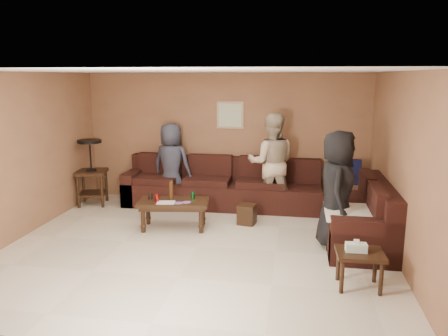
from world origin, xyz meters
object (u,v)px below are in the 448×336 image
object	(u,v)px
coffee_table	(173,205)
person_right	(337,190)
side_table_right	(359,256)
waste_bin	(247,214)
sectional_sofa	(262,199)
end_table_left	(91,171)
person_left	(172,164)
person_middle	(271,163)

from	to	relation	value
coffee_table	person_right	size ratio (longest dim) A/B	0.70
side_table_right	waste_bin	distance (m)	2.56
coffee_table	side_table_right	world-z (taller)	coffee_table
sectional_sofa	end_table_left	xyz separation A→B (m)	(-3.28, 0.24, 0.33)
person_left	person_right	distance (m)	3.35
end_table_left	person_right	bearing A→B (deg)	-17.56
coffee_table	side_table_right	xyz separation A→B (m)	(2.69, -1.62, -0.01)
waste_bin	person_middle	xyz separation A→B (m)	(0.34, 0.80, 0.73)
person_middle	sectional_sofa	bearing A→B (deg)	67.82
sectional_sofa	side_table_right	size ratio (longest dim) A/B	7.88
end_table_left	side_table_right	distance (m)	5.33
sectional_sofa	coffee_table	xyz separation A→B (m)	(-1.37, -0.83, 0.07)
end_table_left	coffee_table	bearing A→B (deg)	-29.03
end_table_left	person_middle	world-z (taller)	person_middle
side_table_right	person_right	world-z (taller)	person_right
person_right	coffee_table	bearing A→B (deg)	86.70
person_right	side_table_right	bearing A→B (deg)	-168.05
side_table_right	person_middle	xyz separation A→B (m)	(-1.19, 2.83, 0.51)
sectional_sofa	side_table_right	world-z (taller)	sectional_sofa
side_table_right	person_middle	world-z (taller)	person_middle
end_table_left	waste_bin	world-z (taller)	end_table_left
person_right	person_middle	bearing A→B (deg)	37.78
side_table_right	person_left	distance (m)	4.27
side_table_right	person_right	bearing A→B (deg)	97.53
coffee_table	end_table_left	world-z (taller)	end_table_left
side_table_right	waste_bin	xyz separation A→B (m)	(-1.54, 2.03, -0.22)
coffee_table	waste_bin	bearing A→B (deg)	19.85
sectional_sofa	end_table_left	world-z (taller)	end_table_left
waste_bin	person_left	distance (m)	1.89
sectional_sofa	person_middle	size ratio (longest dim) A/B	2.59
coffee_table	person_left	xyz separation A→B (m)	(-0.39, 1.31, 0.39)
coffee_table	person_right	xyz separation A→B (m)	(2.52, -0.34, 0.45)
side_table_right	waste_bin	world-z (taller)	side_table_right
person_middle	person_right	xyz separation A→B (m)	(1.03, -1.56, -0.05)
coffee_table	end_table_left	bearing A→B (deg)	150.97
end_table_left	sectional_sofa	bearing A→B (deg)	-4.12
waste_bin	sectional_sofa	bearing A→B (deg)	62.12
end_table_left	person_right	size ratio (longest dim) A/B	0.74
waste_bin	person_left	world-z (taller)	person_left
waste_bin	person_left	bearing A→B (deg)	150.07
waste_bin	end_table_left	bearing A→B (deg)	168.09
end_table_left	person_left	xyz separation A→B (m)	(1.52, 0.24, 0.13)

